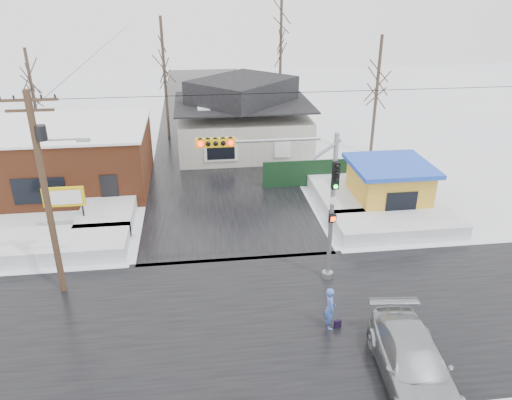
{
  "coord_description": "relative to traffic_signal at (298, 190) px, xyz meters",
  "views": [
    {
      "loc": [
        -1.81,
        -16.17,
        12.92
      ],
      "look_at": [
        0.97,
        5.57,
        3.0
      ],
      "focal_mm": 35.0,
      "sensor_mm": 36.0,
      "label": 1
    }
  ],
  "objects": [
    {
      "name": "snowbank_ne",
      "position": [
        6.57,
        4.03,
        -4.14
      ],
      "size": [
        7.0,
        3.0,
        0.8
      ],
      "primitive_type": "cube",
      "color": "white",
      "rests_on": "ground"
    },
    {
      "name": "snowbank_nside_e",
      "position": [
        4.57,
        9.03,
        -4.14
      ],
      "size": [
        3.0,
        8.0,
        0.8
      ],
      "primitive_type": "cube",
      "color": "white",
      "rests_on": "ground"
    },
    {
      "name": "shopping_bag",
      "position": [
        1.03,
        -3.59,
        -4.36
      ],
      "size": [
        0.3,
        0.18,
        0.35
      ],
      "primitive_type": "cube",
      "rotation": [
        0.0,
        0.0,
        0.24
      ],
      "color": "black",
      "rests_on": "ground"
    },
    {
      "name": "car",
      "position": [
        2.77,
        -6.7,
        -3.74
      ],
      "size": [
        2.77,
        5.73,
        1.61
      ],
      "primitive_type": "imported",
      "rotation": [
        0.0,
        0.0,
        -0.1
      ],
      "color": "#A6AAAE",
      "rests_on": "ground"
    },
    {
      "name": "road_ew",
      "position": [
        -2.43,
        -2.97,
        -4.53
      ],
      "size": [
        120.0,
        10.0,
        0.02
      ],
      "primitive_type": "cube",
      "color": "black",
      "rests_on": "ground"
    },
    {
      "name": "house",
      "position": [
        -0.43,
        19.03,
        -1.92
      ],
      "size": [
        10.4,
        8.4,
        5.76
      ],
      "color": "beige",
      "rests_on": "ground"
    },
    {
      "name": "snowbank_nside_w",
      "position": [
        -9.43,
        9.03,
        -4.14
      ],
      "size": [
        3.0,
        8.0,
        0.8
      ],
      "primitive_type": "cube",
      "color": "white",
      "rests_on": "ground"
    },
    {
      "name": "ground",
      "position": [
        -2.43,
        -2.97,
        -4.54
      ],
      "size": [
        120.0,
        120.0,
        0.0
      ],
      "primitive_type": "plane",
      "color": "white",
      "rests_on": "ground"
    },
    {
      "name": "brick_building",
      "position": [
        -13.43,
        13.03,
        -2.46
      ],
      "size": [
        12.2,
        8.2,
        4.12
      ],
      "color": "brown",
      "rests_on": "ground"
    },
    {
      "name": "tree_far_west",
      "position": [
        -16.43,
        21.03,
        1.82
      ],
      "size": [
        3.0,
        3.0,
        8.0
      ],
      "color": "#332821",
      "rests_on": "ground"
    },
    {
      "name": "tree_far_right",
      "position": [
        9.57,
        17.03,
        2.62
      ],
      "size": [
        3.0,
        3.0,
        9.0
      ],
      "color": "#332821",
      "rests_on": "ground"
    },
    {
      "name": "road_ns",
      "position": [
        -2.43,
        -2.97,
        -4.53
      ],
      "size": [
        10.0,
        120.0,
        0.02
      ],
      "primitive_type": "cube",
      "color": "black",
      "rests_on": "ground"
    },
    {
      "name": "pedestrian",
      "position": [
        0.7,
        -3.49,
        -3.63
      ],
      "size": [
        0.44,
        0.67,
        1.82
      ],
      "primitive_type": "imported",
      "rotation": [
        0.0,
        0.0,
        1.57
      ],
      "color": "#415EB6",
      "rests_on": "ground"
    },
    {
      "name": "kiosk",
      "position": [
        7.07,
        7.03,
        -3.08
      ],
      "size": [
        4.6,
        4.6,
        2.88
      ],
      "color": "gold",
      "rests_on": "ground"
    },
    {
      "name": "traffic_signal",
      "position": [
        0.0,
        0.0,
        0.0
      ],
      "size": [
        6.05,
        0.68,
        7.0
      ],
      "color": "gray",
      "rests_on": "ground"
    },
    {
      "name": "marquee_sign",
      "position": [
        -11.43,
        6.53,
        -2.62
      ],
      "size": [
        2.2,
        0.21,
        2.55
      ],
      "color": "black",
      "rests_on": "ground"
    },
    {
      "name": "utility_pole",
      "position": [
        -10.36,
        0.53,
        0.57
      ],
      "size": [
        3.15,
        0.44,
        9.0
      ],
      "color": "#382619",
      "rests_on": "ground"
    },
    {
      "name": "fence",
      "position": [
        4.07,
        11.03,
        -3.64
      ],
      "size": [
        8.0,
        0.12,
        1.8
      ],
      "primitive_type": "cube",
      "color": "black",
      "rests_on": "ground"
    },
    {
      "name": "tree_far_mid",
      "position": [
        3.57,
        25.03,
        5.0
      ],
      "size": [
        3.0,
        3.0,
        12.0
      ],
      "color": "#332821",
      "rests_on": "ground"
    },
    {
      "name": "tree_far_left",
      "position": [
        -6.43,
        23.03,
        3.41
      ],
      "size": [
        3.0,
        3.0,
        10.0
      ],
      "color": "#332821",
      "rests_on": "ground"
    },
    {
      "name": "snowbank_nw",
      "position": [
        -11.43,
        4.03,
        -4.14
      ],
      "size": [
        7.0,
        3.0,
        0.8
      ],
      "primitive_type": "cube",
      "color": "white",
      "rests_on": "ground"
    }
  ]
}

